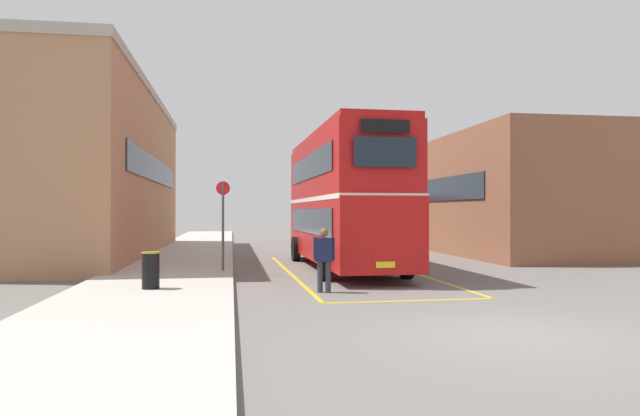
{
  "coord_description": "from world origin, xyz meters",
  "views": [
    {
      "loc": [
        -4.55,
        -8.68,
        2.03
      ],
      "look_at": [
        -0.87,
        14.7,
        2.18
      ],
      "focal_mm": 31.6,
      "sensor_mm": 36.0,
      "label": 1
    }
  ],
  "objects_px": {
    "pedestrian_boarding": "(324,256)",
    "litter_bin": "(151,270)",
    "double_decker_bus": "(343,198)",
    "single_deck_bus": "(356,217)",
    "bus_stop_sign": "(223,217)"
  },
  "relations": [
    {
      "from": "double_decker_bus",
      "to": "single_deck_bus",
      "type": "height_order",
      "value": "double_decker_bus"
    },
    {
      "from": "litter_bin",
      "to": "pedestrian_boarding",
      "type": "bearing_deg",
      "value": -4.63
    },
    {
      "from": "double_decker_bus",
      "to": "pedestrian_boarding",
      "type": "bearing_deg",
      "value": -105.75
    },
    {
      "from": "litter_bin",
      "to": "bus_stop_sign",
      "type": "bearing_deg",
      "value": 67.27
    },
    {
      "from": "pedestrian_boarding",
      "to": "bus_stop_sign",
      "type": "xyz_separation_m",
      "value": [
        -2.56,
        4.36,
        0.93
      ]
    },
    {
      "from": "single_deck_bus",
      "to": "pedestrian_boarding",
      "type": "height_order",
      "value": "single_deck_bus"
    },
    {
      "from": "single_deck_bus",
      "to": "litter_bin",
      "type": "relative_size",
      "value": 10.32
    },
    {
      "from": "double_decker_bus",
      "to": "single_deck_bus",
      "type": "distance_m",
      "value": 16.88
    },
    {
      "from": "single_deck_bus",
      "to": "pedestrian_boarding",
      "type": "distance_m",
      "value": 22.84
    },
    {
      "from": "pedestrian_boarding",
      "to": "litter_bin",
      "type": "relative_size",
      "value": 1.78
    },
    {
      "from": "single_deck_bus",
      "to": "bus_stop_sign",
      "type": "bearing_deg",
      "value": -115.11
    },
    {
      "from": "double_decker_bus",
      "to": "pedestrian_boarding",
      "type": "xyz_separation_m",
      "value": [
        -1.62,
        -5.75,
        -1.59
      ]
    },
    {
      "from": "double_decker_bus",
      "to": "single_deck_bus",
      "type": "bearing_deg",
      "value": 75.83
    },
    {
      "from": "double_decker_bus",
      "to": "bus_stop_sign",
      "type": "relative_size",
      "value": 3.74
    },
    {
      "from": "double_decker_bus",
      "to": "litter_bin",
      "type": "bearing_deg",
      "value": -137.35
    }
  ]
}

